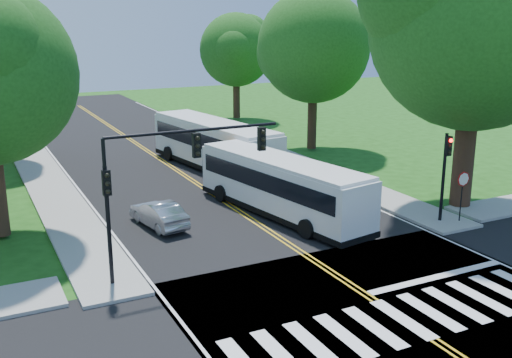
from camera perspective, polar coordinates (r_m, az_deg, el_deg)
ground at (r=21.80m, az=12.94°, el=-12.34°), size 140.00×140.00×0.00m
road at (r=36.45m, az=-5.18°, el=-0.74°), size 14.00×96.00×0.01m
cross_road at (r=21.80m, az=12.94°, el=-12.33°), size 60.00×12.00×0.01m
center_line at (r=40.07m, az=-7.29°, el=0.67°), size 0.36×70.00×0.01m
edge_line_w at (r=38.46m, az=-16.87°, el=-0.48°), size 0.12×70.00×0.01m
edge_line_e at (r=42.72m, az=1.34°, el=1.69°), size 0.12×70.00×0.01m
crosswalk at (r=21.46m, az=13.80°, el=-12.82°), size 12.60×3.00×0.01m
stop_bar at (r=25.01m, az=16.89°, el=-8.89°), size 6.60×0.40×0.01m
sidewalk_nw at (r=41.13m, az=-19.67°, el=0.36°), size 2.60×40.00×0.15m
sidewalk_ne at (r=45.97m, az=1.24°, el=2.73°), size 2.60×40.00×0.15m
tree_ne_big at (r=32.82m, az=20.22°, el=13.70°), size 10.80×10.80×14.91m
tree_east_mid at (r=45.69m, az=5.54°, el=12.44°), size 8.40×8.40×11.93m
tree_east_far at (r=60.30m, az=-1.91°, el=12.18°), size 7.20×7.20×10.34m
signal_nw at (r=22.88m, az=-8.41°, el=0.95°), size 7.15×0.46×5.66m
signal_ne at (r=30.52m, az=17.58°, el=1.23°), size 0.30×0.46×4.40m
stop_sign at (r=30.99m, az=19.10°, el=-0.48°), size 0.76×0.08×2.53m
bus_lead at (r=30.84m, az=2.37°, el=-0.58°), size 4.45×11.76×2.98m
bus_follow at (r=40.33m, az=-4.01°, el=3.34°), size 4.55×12.78×3.24m
hatchback at (r=29.63m, az=-9.25°, el=-3.31°), size 2.00×4.06×1.28m
suv at (r=34.35m, az=6.47°, el=-0.53°), size 2.77×5.24×1.40m
dark_sedan at (r=40.79m, az=0.69°, el=1.85°), size 2.86×4.15×1.12m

